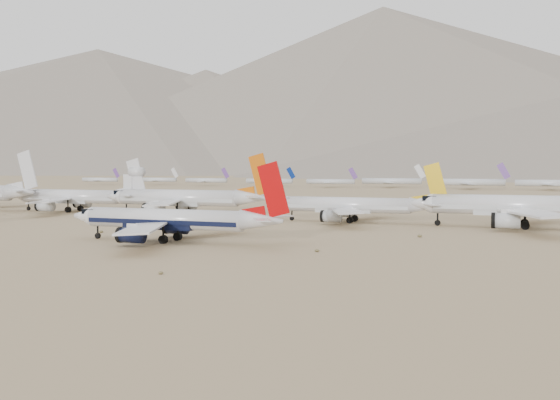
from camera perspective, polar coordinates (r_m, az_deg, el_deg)
name	(u,v)px	position (r m, az deg, el deg)	size (l,w,h in m)	color
ground	(189,247)	(117.84, -8.28, -4.25)	(7000.00, 7000.00, 0.00)	#80694A
main_airliner	(173,220)	(124.67, -9.73, -1.83)	(45.30, 44.25, 15.99)	silver
row2_navy_widebody	(528,206)	(161.37, 21.76, -0.54)	(54.05, 52.85, 19.23)	silver
row2_gold_tail	(355,206)	(167.33, 6.84, -0.52)	(45.07, 44.08, 16.05)	silver
row2_orange_tail	(185,198)	(190.10, -8.70, 0.14)	(52.81, 51.67, 18.84)	silver
row2_white_trijet	(77,196)	(214.77, -18.04, 0.31)	(49.70, 48.57, 17.61)	silver
distant_storage_row	(542,183)	(429.33, 22.82, 1.45)	(663.91, 56.89, 15.13)	silver
mountain_range	(520,99)	(1759.21, 21.10, 8.63)	(7354.00, 3024.00, 470.00)	slate
desert_scrub	(98,271)	(92.12, -16.27, -6.23)	(261.14, 121.67, 0.63)	brown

